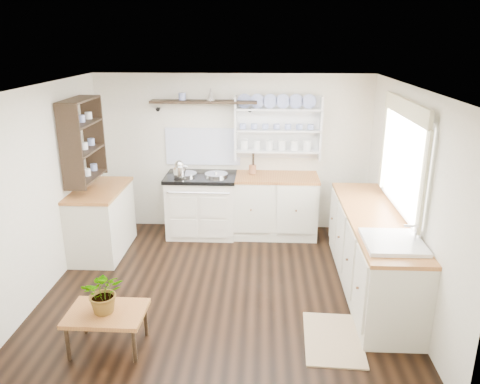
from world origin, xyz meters
TOP-DOWN VIEW (x-y plane):
  - floor at (0.00, 0.00)m, footprint 4.00×3.80m
  - wall_back at (0.00, 1.90)m, footprint 4.00×0.02m
  - wall_right at (2.00, 0.00)m, footprint 0.02×3.80m
  - wall_left at (-2.00, 0.00)m, footprint 0.02×3.80m
  - ceiling at (0.00, 0.00)m, footprint 4.00×3.80m
  - window at (1.95, 0.15)m, footprint 0.08×1.55m
  - aga_cooker at (-0.44, 1.57)m, footprint 1.01×0.70m
  - back_cabinets at (0.60, 1.60)m, footprint 1.27×0.63m
  - right_cabinets at (1.70, 0.10)m, footprint 0.62×2.43m
  - belfast_sink at (1.70, -0.65)m, footprint 0.55×0.60m
  - left_cabinets at (-1.70, 0.90)m, footprint 0.62×1.13m
  - plate_rack at (0.65, 1.86)m, footprint 1.20×0.22m
  - high_shelf at (-0.40, 1.78)m, footprint 1.50×0.29m
  - left_shelving at (-1.84, 0.90)m, footprint 0.28×0.80m
  - kettle at (-0.72, 1.45)m, footprint 0.18×0.18m
  - utensil_crock at (0.29, 1.68)m, footprint 0.10×0.10m
  - center_table at (-0.98, -1.14)m, footprint 0.71×0.51m
  - potted_plant at (-0.98, -1.14)m, footprint 0.43×0.39m
  - floor_rug at (1.15, -0.93)m, footprint 0.59×0.87m

SIDE VIEW (x-z plane):
  - floor at x=0.00m, z-range -0.01..0.01m
  - floor_rug at x=1.15m, z-range 0.00..0.02m
  - center_table at x=-0.98m, z-range 0.15..0.53m
  - aga_cooker at x=-0.44m, z-range -0.01..0.93m
  - right_cabinets at x=1.70m, z-range 0.01..0.91m
  - left_cabinets at x=-1.70m, z-range 0.01..0.91m
  - back_cabinets at x=0.60m, z-range 0.01..0.91m
  - potted_plant at x=-0.98m, z-range 0.38..0.79m
  - belfast_sink at x=1.70m, z-range 0.58..1.03m
  - utensil_crock at x=0.29m, z-range 0.91..1.03m
  - kettle at x=-0.72m, z-range 0.93..1.15m
  - wall_back at x=0.00m, z-range 0.00..2.30m
  - wall_right at x=2.00m, z-range 0.00..2.30m
  - wall_left at x=-2.00m, z-range 0.00..2.30m
  - left_shelving at x=-1.84m, z-range 1.02..2.08m
  - plate_rack at x=0.65m, z-range 1.11..2.01m
  - window at x=1.95m, z-range 0.95..2.17m
  - high_shelf at x=-0.40m, z-range 1.83..1.99m
  - ceiling at x=0.00m, z-range 2.29..2.30m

